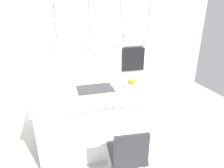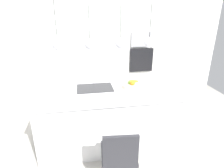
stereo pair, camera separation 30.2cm
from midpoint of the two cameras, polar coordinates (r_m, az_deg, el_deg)
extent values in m
plane|color=#BCB7AD|center=(3.50, 0.89, -15.58)|extent=(6.60, 6.60, 0.00)
cube|color=white|center=(4.50, -2.90, 11.10)|extent=(6.00, 0.10, 2.60)
cube|color=white|center=(3.25, 0.93, -9.31)|extent=(2.09, 1.08, 0.89)
cube|color=white|center=(3.03, 0.99, -1.58)|extent=(2.15, 1.14, 0.06)
cube|color=#2D2D30|center=(3.00, -2.24, -1.33)|extent=(0.56, 0.40, 0.02)
cylinder|color=silver|center=(3.18, -2.83, 2.21)|extent=(0.02, 0.02, 0.22)
cylinder|color=silver|center=(3.07, -2.69, 3.49)|extent=(0.02, 0.16, 0.02)
cylinder|color=beige|center=(3.03, 8.34, -0.65)|extent=(0.27, 0.27, 0.06)
sphere|color=olive|center=(3.02, 8.31, 0.46)|extent=(0.07, 0.07, 0.07)
sphere|color=orange|center=(2.99, 8.99, 0.24)|extent=(0.08, 0.08, 0.08)
ellipsoid|color=yellow|center=(3.01, 9.28, 0.81)|extent=(0.17, 0.16, 0.07)
cube|color=#9E9EA3|center=(4.66, 10.90, 12.97)|extent=(0.54, 0.08, 0.34)
cube|color=black|center=(4.75, 10.48, 7.01)|extent=(0.56, 0.08, 0.56)
cube|color=#333338|center=(2.54, 5.51, -20.02)|extent=(0.46, 0.50, 0.06)
cube|color=#333338|center=(2.24, 6.70, -19.27)|extent=(0.40, 0.07, 0.39)
cylinder|color=#B2B2B7|center=(2.87, 8.39, -20.47)|extent=(0.04, 0.04, 0.40)
cylinder|color=#B2B2B7|center=(2.82, 0.72, -21.07)|extent=(0.04, 0.04, 0.40)
sphere|color=silver|center=(2.79, -12.78, 11.20)|extent=(0.16, 0.16, 0.16)
cylinder|color=black|center=(2.75, -13.46, 19.01)|extent=(0.01, 0.01, 0.60)
sphere|color=silver|center=(2.80, -3.49, 11.72)|extent=(0.16, 0.16, 0.16)
cylinder|color=black|center=(2.76, -3.67, 19.52)|extent=(0.01, 0.01, 0.60)
sphere|color=silver|center=(2.88, 5.53, 11.94)|extent=(0.16, 0.16, 0.16)
cylinder|color=black|center=(2.84, 5.81, 19.52)|extent=(0.01, 0.01, 0.60)
sphere|color=silver|center=(3.02, 13.87, 11.89)|extent=(0.16, 0.16, 0.16)
cylinder|color=black|center=(2.99, 14.55, 19.08)|extent=(0.01, 0.01, 0.60)
camera|label=1|loc=(0.15, -87.14, 1.13)|focal=30.77mm
camera|label=2|loc=(0.15, 92.86, -1.13)|focal=30.77mm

